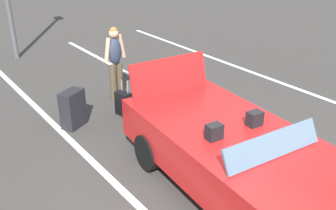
# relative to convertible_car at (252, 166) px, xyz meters

# --- Properties ---
(ground_plane) EXTENTS (80.00, 80.00, 0.00)m
(ground_plane) POSITION_rel_convertible_car_xyz_m (-0.20, 0.02, -0.59)
(ground_plane) COLOR #383533
(lot_line_mid) EXTENTS (18.00, 0.12, 0.01)m
(lot_line_mid) POSITION_rel_convertible_car_xyz_m (-0.20, 1.38, -0.59)
(lot_line_mid) COLOR silver
(lot_line_mid) RESTS_ON ground_plane
(convertible_car) EXTENTS (4.29, 2.15, 1.53)m
(convertible_car) POSITION_rel_convertible_car_xyz_m (0.00, 0.00, 0.00)
(convertible_car) COLOR red
(convertible_car) RESTS_ON ground_plane
(suitcase_large_black) EXTENTS (0.47, 0.55, 0.74)m
(suitcase_large_black) POSITION_rel_convertible_car_xyz_m (-3.62, -1.02, -0.22)
(suitcase_large_black) COLOR black
(suitcase_large_black) RESTS_ON ground_plane
(suitcase_medium_bright) EXTENTS (0.44, 0.46, 0.96)m
(suitcase_medium_bright) POSITION_rel_convertible_car_xyz_m (-3.29, 0.52, -0.28)
(suitcase_medium_bright) COLOR red
(suitcase_medium_bright) RESTS_ON ground_plane
(suitcase_small_carryon) EXTENTS (0.37, 0.27, 0.79)m
(suitcase_small_carryon) POSITION_rel_convertible_car_xyz_m (-3.45, 0.01, -0.34)
(suitcase_small_carryon) COLOR black
(suitcase_small_carryon) RESTS_ON ground_plane
(traveler_person) EXTENTS (0.28, 0.61, 1.65)m
(traveler_person) POSITION_rel_convertible_car_xyz_m (-4.24, 0.33, 0.34)
(traveler_person) COLOR #4C3F2D
(traveler_person) RESTS_ON ground_plane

